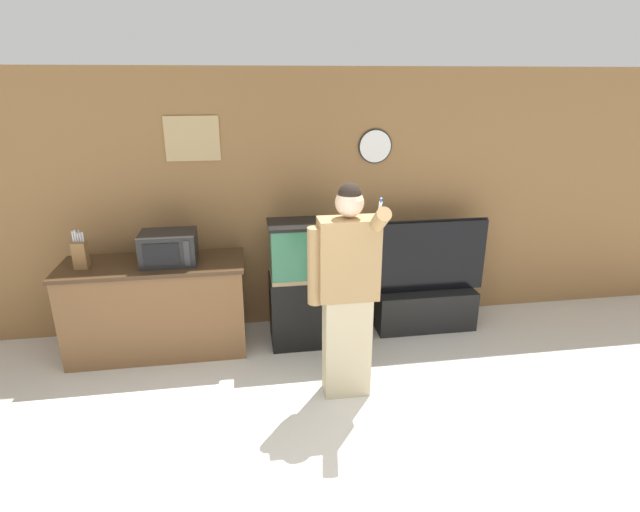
{
  "coord_description": "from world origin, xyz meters",
  "views": [
    {
      "loc": [
        -0.47,
        -2.05,
        2.49
      ],
      "look_at": [
        0.16,
        1.94,
        1.05
      ],
      "focal_mm": 28.0,
      "sensor_mm": 36.0,
      "label": 1
    }
  ],
  "objects_px": {
    "knife_block": "(80,254)",
    "aquarium_on_stand": "(312,283)",
    "person_standing": "(347,290)",
    "tv_on_stand": "(425,297)",
    "counter_island": "(157,307)",
    "microwave": "(169,248)"
  },
  "relations": [
    {
      "from": "knife_block",
      "to": "aquarium_on_stand",
      "type": "height_order",
      "value": "knife_block"
    },
    {
      "from": "aquarium_on_stand",
      "to": "person_standing",
      "type": "xyz_separation_m",
      "value": [
        0.15,
        -0.91,
        0.31
      ]
    },
    {
      "from": "tv_on_stand",
      "to": "person_standing",
      "type": "xyz_separation_m",
      "value": [
        -1.06,
        -1.02,
        0.58
      ]
    },
    {
      "from": "knife_block",
      "to": "aquarium_on_stand",
      "type": "bearing_deg",
      "value": -0.56
    },
    {
      "from": "aquarium_on_stand",
      "to": "tv_on_stand",
      "type": "relative_size",
      "value": 0.99
    },
    {
      "from": "counter_island",
      "to": "person_standing",
      "type": "xyz_separation_m",
      "value": [
        1.62,
        -0.95,
        0.47
      ]
    },
    {
      "from": "tv_on_stand",
      "to": "person_standing",
      "type": "relative_size",
      "value": 0.7
    },
    {
      "from": "tv_on_stand",
      "to": "person_standing",
      "type": "distance_m",
      "value": 1.58
    },
    {
      "from": "tv_on_stand",
      "to": "microwave",
      "type": "bearing_deg",
      "value": -178.07
    },
    {
      "from": "microwave",
      "to": "knife_block",
      "type": "bearing_deg",
      "value": -179.09
    },
    {
      "from": "microwave",
      "to": "person_standing",
      "type": "relative_size",
      "value": 0.28
    },
    {
      "from": "counter_island",
      "to": "tv_on_stand",
      "type": "relative_size",
      "value": 1.33
    },
    {
      "from": "microwave",
      "to": "person_standing",
      "type": "xyz_separation_m",
      "value": [
        1.45,
        -0.94,
        -0.12
      ]
    },
    {
      "from": "counter_island",
      "to": "microwave",
      "type": "relative_size",
      "value": 3.38
    },
    {
      "from": "aquarium_on_stand",
      "to": "person_standing",
      "type": "distance_m",
      "value": 0.97
    },
    {
      "from": "microwave",
      "to": "aquarium_on_stand",
      "type": "xyz_separation_m",
      "value": [
        1.3,
        -0.03,
        -0.42
      ]
    },
    {
      "from": "counter_island",
      "to": "aquarium_on_stand",
      "type": "xyz_separation_m",
      "value": [
        1.47,
        -0.05,
        0.17
      ]
    },
    {
      "from": "knife_block",
      "to": "counter_island",
      "type": "bearing_deg",
      "value": 2.65
    },
    {
      "from": "knife_block",
      "to": "tv_on_stand",
      "type": "bearing_deg",
      "value": 1.7
    },
    {
      "from": "counter_island",
      "to": "person_standing",
      "type": "distance_m",
      "value": 1.94
    },
    {
      "from": "person_standing",
      "to": "aquarium_on_stand",
      "type": "bearing_deg",
      "value": 99.46
    },
    {
      "from": "counter_island",
      "to": "knife_block",
      "type": "height_order",
      "value": "knife_block"
    }
  ]
}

